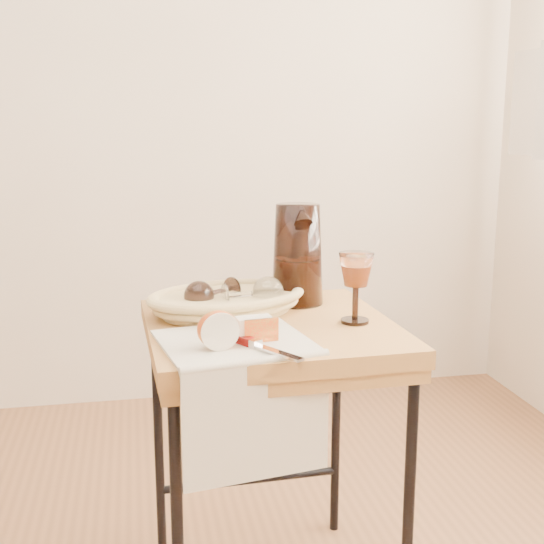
{
  "coord_description": "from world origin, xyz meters",
  "views": [
    {
      "loc": [
        0.24,
        -1.06,
        1.14
      ],
      "look_at": [
        0.53,
        0.44,
        0.81
      ],
      "focal_mm": 47.09,
      "sensor_mm": 36.0,
      "label": 1
    }
  ],
  "objects": [
    {
      "name": "table_knife",
      "position": [
        0.47,
        0.26,
        0.71
      ],
      "size": [
        0.13,
        0.19,
        0.02
      ],
      "primitive_type": null,
      "rotation": [
        0.0,
        0.0,
        -1.0
      ],
      "color": "silver",
      "rests_on": "tea_towel"
    },
    {
      "name": "tea_towel",
      "position": [
        0.43,
        0.32,
        0.7
      ],
      "size": [
        0.33,
        0.31,
        0.01
      ],
      "primitive_type": "cube",
      "rotation": [
        0.0,
        0.0,
        0.17
      ],
      "color": "beige",
      "rests_on": "side_table"
    },
    {
      "name": "side_table",
      "position": [
        0.53,
        0.46,
        0.35
      ],
      "size": [
        0.57,
        0.57,
        0.69
      ],
      "primitive_type": null,
      "rotation": [
        0.0,
        0.0,
        0.04
      ],
      "color": "brown",
      "rests_on": "floor"
    },
    {
      "name": "goblet_lying_a",
      "position": [
        0.42,
        0.57,
        0.74
      ],
      "size": [
        0.14,
        0.12,
        0.07
      ],
      "primitive_type": null,
      "rotation": [
        0.0,
        0.0,
        3.76
      ],
      "color": "#36231F",
      "rests_on": "bread_basket"
    },
    {
      "name": "wine_goblet",
      "position": [
        0.72,
        0.42,
        0.77
      ],
      "size": [
        0.08,
        0.08,
        0.16
      ],
      "primitive_type": null,
      "rotation": [
        0.0,
        0.0,
        -0.04
      ],
      "color": "white",
      "rests_on": "side_table"
    },
    {
      "name": "apple_half",
      "position": [
        0.39,
        0.28,
        0.74
      ],
      "size": [
        0.09,
        0.05,
        0.08
      ],
      "primitive_type": "ellipsoid",
      "rotation": [
        0.0,
        0.0,
        0.14
      ],
      "color": "#DB0800",
      "rests_on": "tea_towel"
    },
    {
      "name": "goblet_lying_b",
      "position": [
        0.5,
        0.53,
        0.74
      ],
      "size": [
        0.13,
        0.09,
        0.08
      ],
      "primitive_type": null,
      "rotation": [
        0.0,
        0.0,
        0.15
      ],
      "color": "white",
      "rests_on": "bread_basket"
    },
    {
      "name": "pitcher",
      "position": [
        0.63,
        0.62,
        0.82
      ],
      "size": [
        0.18,
        0.25,
        0.29
      ],
      "primitive_type": null,
      "rotation": [
        0.0,
        0.0,
        0.03
      ],
      "color": "black",
      "rests_on": "side_table"
    },
    {
      "name": "apple_wedge",
      "position": [
        0.47,
        0.32,
        0.72
      ],
      "size": [
        0.08,
        0.05,
        0.05
      ],
      "primitive_type": "cube",
      "rotation": [
        0.0,
        0.0,
        0.12
      ],
      "color": "#F9E9CD",
      "rests_on": "tea_towel"
    },
    {
      "name": "bread_basket",
      "position": [
        0.45,
        0.55,
        0.72
      ],
      "size": [
        0.39,
        0.32,
        0.05
      ],
      "primitive_type": null,
      "rotation": [
        0.0,
        0.0,
        0.28
      ],
      "color": "tan",
      "rests_on": "side_table"
    },
    {
      "name": "wall_back",
      "position": [
        0.0,
        1.8,
        1.35
      ],
      "size": [
        3.6,
        0.0,
        2.7
      ],
      "primitive_type": "cube",
      "color": "#C7B397",
      "rests_on": "ground"
    }
  ]
}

